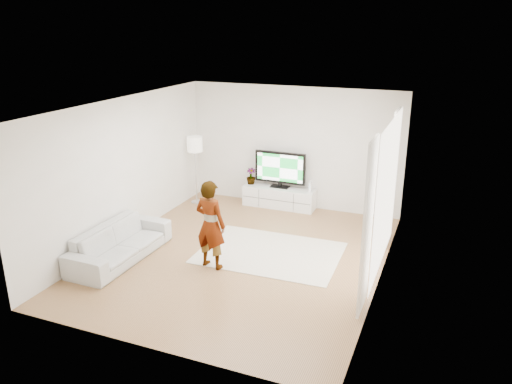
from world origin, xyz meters
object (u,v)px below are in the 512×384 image
at_px(player, 211,225).
at_px(sofa, 120,243).
at_px(media_console, 279,197).
at_px(floor_lamp, 195,147).
at_px(television, 280,168).
at_px(rug, 270,253).

height_order(player, sofa, player).
xyz_separation_m(media_console, floor_lamp, (-1.95, -0.45, 1.13)).
relative_size(television, floor_lamp, 0.75).
relative_size(media_console, player, 1.06).
distance_m(television, rug, 2.72).
bearing_deg(sofa, rug, -62.48).
relative_size(media_console, television, 1.40).
height_order(rug, sofa, sofa).
height_order(media_console, floor_lamp, floor_lamp).
xyz_separation_m(television, rug, (0.67, -2.46, -0.93)).
xyz_separation_m(player, floor_lamp, (-1.87, 2.90, 0.56)).
bearing_deg(floor_lamp, sofa, -87.03).
relative_size(media_console, rug, 0.65).
relative_size(sofa, floor_lamp, 1.34).
xyz_separation_m(rug, sofa, (-2.46, -1.24, 0.31)).
bearing_deg(television, sofa, -115.75).
relative_size(player, sofa, 0.74).
bearing_deg(television, player, -91.52).
relative_size(player, floor_lamp, 0.99).
height_order(television, rug, television).
bearing_deg(rug, player, -129.85).
xyz_separation_m(rug, player, (-0.76, -0.92, 0.80)).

